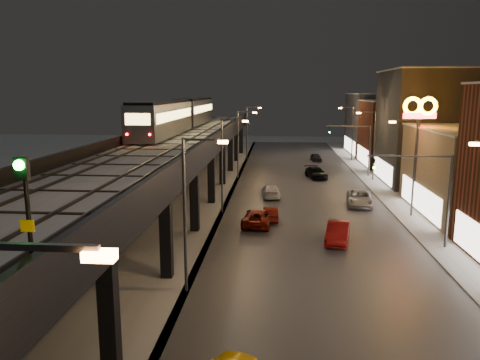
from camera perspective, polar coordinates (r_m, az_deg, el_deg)
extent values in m
cube|color=#46474D|center=(48.73, 8.02, -2.96)|extent=(17.00, 120.00, 0.06)
cube|color=#9FA1A8|center=(50.35, 19.47, -2.99)|extent=(4.00, 120.00, 0.14)
cube|color=#9FA1A8|center=(49.74, -7.71, -2.67)|extent=(11.00, 120.00, 0.06)
cube|color=black|center=(45.83, -8.68, 3.49)|extent=(9.00, 100.00, 1.00)
cube|color=black|center=(20.54, -15.68, -15.18)|extent=(0.70, 0.70, 5.30)
cube|color=black|center=(21.15, -25.57, -7.79)|extent=(8.00, 0.60, 0.50)
cube|color=black|center=(31.96, -22.07, -6.12)|extent=(0.70, 0.70, 5.30)
cube|color=black|center=(29.45, -8.98, -6.86)|extent=(0.70, 0.70, 5.30)
cube|color=black|center=(29.88, -16.05, -1.93)|extent=(8.00, 0.60, 0.50)
cube|color=black|center=(40.83, -15.86, -2.18)|extent=(0.70, 0.70, 5.30)
cube|color=black|center=(38.89, -5.57, -2.45)|extent=(0.70, 0.70, 5.30)
cube|color=black|center=(39.22, -10.97, 1.24)|extent=(8.00, 0.60, 0.50)
cube|color=black|center=(50.12, -11.93, 0.35)|extent=(0.70, 0.70, 5.30)
cube|color=black|center=(48.56, -3.52, 0.23)|extent=(0.70, 0.70, 5.30)
cube|color=black|center=(48.82, -7.86, 3.18)|extent=(8.00, 0.60, 0.50)
cube|color=black|center=(59.64, -9.24, 2.08)|extent=(0.70, 0.70, 5.30)
cube|color=black|center=(58.33, -2.15, 2.02)|extent=(0.70, 0.70, 5.30)
cube|color=black|center=(58.55, -5.78, 4.47)|extent=(8.00, 0.60, 0.50)
cube|color=black|center=(69.30, -7.29, 3.33)|extent=(0.70, 0.70, 5.30)
cube|color=black|center=(68.18, -1.18, 3.29)|extent=(0.70, 0.70, 5.30)
cube|color=black|center=(68.37, -4.29, 5.39)|extent=(8.00, 0.60, 0.50)
cube|color=black|center=(79.04, -5.81, 4.27)|extent=(0.70, 0.70, 5.30)
cube|color=black|center=(78.06, -0.45, 4.24)|extent=(0.70, 0.70, 5.30)
cube|color=black|center=(78.22, -3.16, 6.08)|extent=(8.00, 0.60, 0.50)
cube|color=black|center=(88.84, -4.66, 5.00)|extent=(0.70, 0.70, 5.30)
cube|color=black|center=(87.97, 0.12, 4.98)|extent=(0.70, 0.70, 5.30)
cube|color=black|center=(88.12, -2.29, 6.61)|extent=(8.00, 0.60, 0.50)
cube|color=#B2B7C1|center=(45.77, -8.70, 4.21)|extent=(8.40, 100.00, 0.16)
cube|color=#332D28|center=(46.59, -12.58, 4.39)|extent=(0.08, 98.00, 0.16)
cube|color=#332D28|center=(46.19, -10.87, 4.40)|extent=(0.08, 98.00, 0.16)
cube|color=#332D28|center=(45.47, -7.13, 4.41)|extent=(0.08, 98.00, 0.16)
cube|color=#332D28|center=(45.21, -5.34, 4.41)|extent=(0.08, 98.00, 0.16)
cube|color=black|center=(32.40, -14.33, 1.53)|extent=(7.80, 0.24, 0.06)
cube|color=black|center=(47.69, -8.16, 4.62)|extent=(7.80, 0.24, 0.06)
cube|color=black|center=(63.33, -4.99, 6.18)|extent=(7.80, 0.24, 0.06)
cube|color=black|center=(79.12, -3.08, 7.11)|extent=(7.80, 0.24, 0.06)
cube|color=black|center=(44.92, -3.29, 4.80)|extent=(0.30, 100.00, 1.10)
cube|color=black|center=(46.90, -13.92, 4.75)|extent=(0.30, 100.00, 1.10)
cube|color=white|center=(47.32, 21.02, -2.05)|extent=(0.10, 12.00, 2.40)
cube|color=#27272B|center=(63.52, 22.58, 5.87)|extent=(12.00, 13.00, 14.00)
cube|color=white|center=(62.55, 16.95, 1.18)|extent=(0.10, 10.40, 2.40)
cube|color=#B2B7C1|center=(63.41, 23.05, 12.25)|extent=(12.20, 13.20, 0.16)
cube|color=maroon|center=(77.07, 19.31, 5.31)|extent=(12.00, 12.00, 10.00)
cube|color=white|center=(76.13, 14.74, 2.93)|extent=(0.10, 9.60, 2.40)
cube|color=#B2B7C1|center=(76.81, 19.55, 9.09)|extent=(12.20, 12.20, 0.16)
cube|color=#36373E|center=(90.60, 17.11, 6.48)|extent=(12.00, 16.00, 11.00)
cube|color=white|center=(89.84, 13.19, 4.14)|extent=(0.10, 12.80, 2.40)
cube|color=#B2B7C1|center=(90.41, 17.31, 10.01)|extent=(12.20, 16.20, 0.16)
cube|color=#38383A|center=(8.71, -23.60, -7.49)|extent=(2.20, 0.12, 0.12)
cube|color=#FF9144|center=(8.29, -16.74, -8.81)|extent=(0.55, 0.28, 0.18)
cylinder|color=#38383A|center=(26.71, -6.75, -4.50)|extent=(0.18, 0.18, 9.00)
cube|color=#38383A|center=(25.72, -4.55, 4.93)|extent=(2.20, 0.12, 0.12)
cube|color=#FF9144|center=(25.58, -2.10, 4.65)|extent=(0.55, 0.28, 0.18)
cube|color=#FF9144|center=(27.44, 26.75, 3.93)|extent=(0.55, 0.28, 0.18)
cylinder|color=#38383A|center=(44.13, -2.21, 1.62)|extent=(0.18, 0.18, 9.00)
cube|color=#38383A|center=(43.53, -0.81, 7.33)|extent=(2.20, 0.12, 0.12)
cube|color=#FF9144|center=(43.45, 0.65, 7.17)|extent=(0.55, 0.28, 0.18)
cylinder|color=#38383A|center=(45.59, 20.47, 1.24)|extent=(0.18, 0.18, 9.00)
cube|color=#38383A|center=(44.83, 19.48, 6.82)|extent=(2.20, 0.12, 0.12)
cube|color=#FF9144|center=(44.57, 18.10, 6.73)|extent=(0.55, 0.28, 0.18)
cylinder|color=#38383A|center=(61.88, -0.26, 4.26)|extent=(0.18, 0.18, 9.00)
cube|color=#38383A|center=(61.45, 0.77, 8.33)|extent=(2.20, 0.12, 0.12)
cube|color=#FF9144|center=(61.40, 1.81, 8.21)|extent=(0.55, 0.28, 0.18)
cylinder|color=#38383A|center=(62.93, 16.06, 3.95)|extent=(0.18, 0.18, 9.00)
cube|color=#38383A|center=(62.38, 15.27, 7.99)|extent=(2.20, 0.12, 0.12)
cube|color=#FF9144|center=(62.19, 14.26, 7.92)|extent=(0.55, 0.28, 0.18)
cylinder|color=#38383A|center=(79.74, 0.83, 5.71)|extent=(0.18, 0.18, 9.00)
cube|color=#38383A|center=(79.41, 1.64, 8.87)|extent=(2.20, 0.12, 0.12)
cube|color=#FF9144|center=(79.37, 2.44, 8.78)|extent=(0.55, 0.28, 0.18)
cylinder|color=#38383A|center=(80.56, 13.55, 5.47)|extent=(0.18, 0.18, 9.00)
cube|color=#38383A|center=(80.13, 12.91, 8.63)|extent=(2.20, 0.12, 0.12)
cube|color=#FF9144|center=(79.98, 12.11, 8.57)|extent=(0.55, 0.28, 0.18)
cylinder|color=#38383A|center=(37.36, 24.08, -2.56)|extent=(0.20, 0.20, 7.00)
cube|color=#38383A|center=(35.87, 19.97, 2.74)|extent=(6.00, 0.12, 0.12)
imported|color=black|center=(35.35, 16.01, 2.05)|extent=(0.20, 0.16, 1.00)
sphere|color=#0CFF26|center=(35.24, 16.04, 1.61)|extent=(0.18, 0.18, 0.18)
cylinder|color=#38383A|center=(65.97, 15.51, 3.40)|extent=(0.20, 0.20, 7.00)
cube|color=#38383A|center=(65.13, 13.05, 6.43)|extent=(6.00, 0.12, 0.12)
imported|color=black|center=(64.85, 10.83, 6.05)|extent=(0.20, 0.16, 1.00)
sphere|color=#0CFF26|center=(64.72, 10.84, 5.82)|extent=(0.18, 0.18, 0.18)
cube|color=gray|center=(53.95, -9.43, 7.33)|extent=(3.15, 19.01, 3.58)
cube|color=black|center=(53.87, -9.49, 9.38)|extent=(2.82, 18.47, 0.27)
cube|color=#FFD672|center=(54.32, -11.08, 7.82)|extent=(0.05, 17.38, 0.98)
cube|color=#FFD672|center=(53.56, -7.78, 7.88)|extent=(0.05, 17.38, 0.98)
cube|color=gray|center=(73.80, -5.62, 8.30)|extent=(3.15, 19.01, 3.58)
cube|color=black|center=(73.74, -5.65, 9.80)|extent=(2.82, 18.47, 0.27)
cube|color=#FFD672|center=(74.07, -6.85, 8.67)|extent=(0.05, 17.38, 0.98)
cube|color=#FFD672|center=(73.52, -4.40, 8.70)|extent=(0.05, 17.38, 0.98)
cube|color=#FFD672|center=(44.75, -12.38, 7.25)|extent=(2.39, 0.05, 1.09)
sphere|color=#FF0C0C|center=(45.16, -13.64, 5.43)|extent=(0.22, 0.22, 0.22)
sphere|color=#FF0C0C|center=(44.54, -10.97, 5.46)|extent=(0.22, 0.22, 0.22)
cylinder|color=black|center=(13.64, -24.37, -4.14)|extent=(0.13, 0.13, 3.19)
cube|color=black|center=(13.28, -25.05, 1.28)|extent=(0.34, 0.19, 0.58)
sphere|color=#0CFF26|center=(13.16, -25.34, 1.65)|extent=(0.28, 0.28, 0.28)
cube|color=#FFD100|center=(13.61, -24.50, -5.11)|extent=(0.37, 0.04, 0.32)
imported|color=maroon|center=(42.41, 3.73, -4.14)|extent=(1.48, 3.77, 1.22)
imported|color=#6F1104|center=(40.68, 2.18, -4.64)|extent=(2.73, 5.25, 1.41)
imported|color=silver|center=(51.40, 3.80, -1.42)|extent=(2.20, 4.79, 1.36)
imported|color=maroon|center=(36.98, 11.84, -6.35)|extent=(2.50, 4.89, 1.53)
imported|color=#979798|center=(49.08, 14.36, -2.25)|extent=(3.11, 5.61, 1.49)
imported|color=black|center=(63.27, 9.25, 0.81)|extent=(3.14, 5.35, 1.45)
imported|color=black|center=(79.11, 9.24, 2.72)|extent=(1.85, 3.86, 1.27)
cylinder|color=#38383A|center=(48.63, 20.68, 1.72)|extent=(0.24, 0.24, 8.88)
cube|color=#FF0C0C|center=(48.17, 21.06, 7.33)|extent=(3.11, 0.25, 0.56)
torus|color=#FFAC06|center=(47.94, 20.30, 8.43)|extent=(1.83, 0.54, 1.80)
torus|color=#FFAC06|center=(48.35, 21.96, 8.34)|extent=(1.83, 0.54, 1.80)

